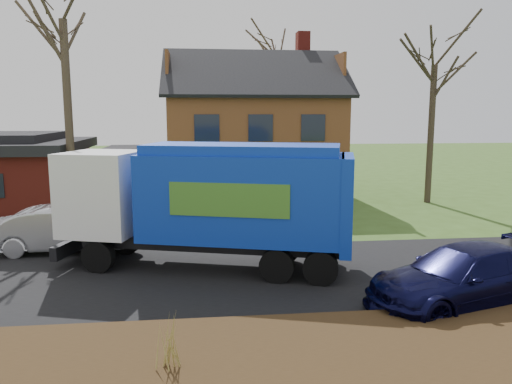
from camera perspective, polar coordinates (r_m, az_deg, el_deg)
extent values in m
plane|color=#35511B|center=(14.77, -2.44, -9.66)|extent=(120.00, 120.00, 0.00)
cube|color=black|center=(14.77, -2.44, -9.62)|extent=(80.00, 7.00, 0.02)
cube|color=#302010|center=(9.85, -0.18, -18.73)|extent=(80.00, 3.50, 0.30)
cube|color=#BEB599|center=(28.32, -0.40, 2.21)|extent=(9.00, 7.50, 2.70)
cube|color=brown|center=(28.12, -0.41, 7.78)|extent=(9.00, 7.50, 2.80)
cube|color=maroon|center=(29.79, 5.36, 16.22)|extent=(0.70, 0.90, 1.60)
cube|color=#BEB599|center=(27.86, -13.08, 1.75)|extent=(3.50, 5.50, 2.60)
cube|color=black|center=(27.72, -13.19, 4.66)|extent=(3.90, 5.90, 0.24)
cylinder|color=black|center=(15.74, -17.57, -7.03)|extent=(1.03, 0.59, 0.98)
cylinder|color=black|center=(17.45, -14.58, -5.32)|extent=(1.03, 0.59, 0.98)
cylinder|color=black|center=(14.14, 2.38, -8.43)|extent=(1.03, 0.59, 0.98)
cylinder|color=black|center=(16.03, 3.32, -6.32)|extent=(1.03, 0.59, 0.98)
cylinder|color=black|center=(14.05, 7.41, -8.62)|extent=(1.03, 0.59, 0.98)
cylinder|color=black|center=(15.94, 7.73, -6.47)|extent=(1.03, 0.59, 0.98)
cube|color=black|center=(15.38, -4.85, -5.80)|extent=(8.11, 3.37, 0.33)
cube|color=white|center=(16.33, -17.02, -0.05)|extent=(2.75, 2.87, 2.55)
cube|color=black|center=(16.80, -20.20, 0.52)|extent=(0.66, 2.01, 0.85)
cube|color=black|center=(17.21, -20.13, -5.69)|extent=(0.89, 2.33, 0.42)
cube|color=#0E32A9|center=(14.87, -1.58, -0.52)|extent=(6.37, 3.93, 2.55)
cube|color=#0E32A9|center=(14.70, -1.60, 4.93)|extent=(6.02, 3.58, 0.28)
cube|color=#0E32A9|center=(14.60, 10.31, -1.22)|extent=(0.99, 2.40, 2.74)
cube|color=#407A27|center=(13.73, -3.15, -0.94)|extent=(3.27, 0.99, 0.94)
cube|color=#407A27|center=(16.04, -1.23, 0.53)|extent=(3.27, 0.99, 0.94)
imported|color=#AEB0B6|center=(18.39, -21.13, -4.01)|extent=(4.75, 1.80, 1.55)
imported|color=black|center=(13.44, 22.59, -8.94)|extent=(5.52, 3.46, 1.49)
cylinder|color=#453829|center=(24.39, -20.62, 7.72)|extent=(0.37, 0.37, 8.81)
cylinder|color=#3A2F23|center=(27.76, 19.34, 6.17)|extent=(0.33, 0.33, 7.15)
cylinder|color=#423227|center=(37.89, 2.54, 8.64)|extent=(0.34, 0.34, 8.90)
cone|color=#9A8744|center=(9.25, -9.76, -16.48)|extent=(0.04, 0.04, 0.95)
cone|color=#9A8744|center=(9.26, -10.73, -16.48)|extent=(0.04, 0.04, 0.95)
cone|color=#9A8744|center=(9.24, -8.79, -16.48)|extent=(0.04, 0.04, 0.95)
cone|color=#9A8744|center=(9.36, -9.71, -16.16)|extent=(0.04, 0.04, 0.95)
cone|color=#9A8744|center=(9.14, -9.80, -16.81)|extent=(0.04, 0.04, 0.95)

